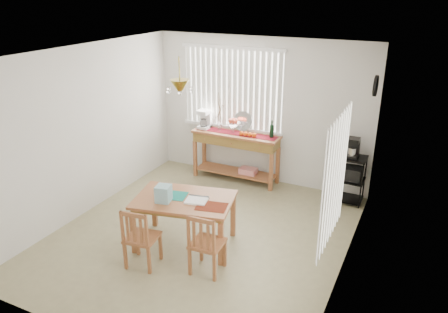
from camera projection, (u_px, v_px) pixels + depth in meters
The scene contains 10 objects.
ground at pixel (201, 235), 6.36m from camera, with size 4.00×4.50×0.01m, color #978F66.
room_shell at pixel (200, 123), 5.75m from camera, with size 4.20×4.70×2.70m.
sideboard at pixel (236, 145), 7.93m from camera, with size 1.62×0.45×0.91m.
sideboard_items at pixel (224, 124), 7.91m from camera, with size 1.53×0.38×0.70m.
wire_cart at pixel (350, 175), 7.17m from camera, with size 0.47×0.38×0.81m.
cart_items at pixel (353, 148), 7.00m from camera, with size 0.19×0.23×0.33m.
dining_table at pixel (184, 204), 5.92m from camera, with size 1.47×1.11×0.71m.
table_items at pixel (172, 195), 5.79m from camera, with size 1.08×0.49×0.23m.
chair_left at pixel (141, 238), 5.52m from camera, with size 0.44×0.44×0.84m.
chair_right at pixel (206, 244), 5.39m from camera, with size 0.41×0.41×0.84m.
Camera 1 is at (2.69, -4.81, 3.39)m, focal length 35.00 mm.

